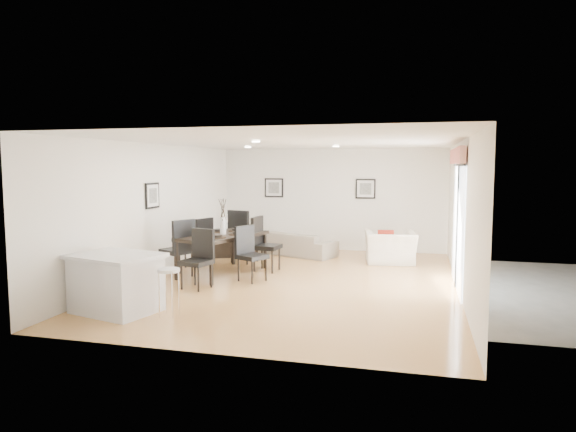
% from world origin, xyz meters
% --- Properties ---
extents(ground, '(8.00, 8.00, 0.00)m').
position_xyz_m(ground, '(0.00, 0.00, 0.00)').
color(ground, tan).
rests_on(ground, ground).
extents(wall_back, '(6.00, 0.04, 2.70)m').
position_xyz_m(wall_back, '(0.00, 4.00, 1.35)').
color(wall_back, white).
rests_on(wall_back, ground).
extents(wall_front, '(6.00, 0.04, 2.70)m').
position_xyz_m(wall_front, '(0.00, -4.00, 1.35)').
color(wall_front, white).
rests_on(wall_front, ground).
extents(wall_left, '(0.04, 8.00, 2.70)m').
position_xyz_m(wall_left, '(-3.00, 0.00, 1.35)').
color(wall_left, white).
rests_on(wall_left, ground).
extents(wall_right, '(0.04, 8.00, 2.70)m').
position_xyz_m(wall_right, '(3.00, 0.00, 1.35)').
color(wall_right, white).
rests_on(wall_right, ground).
extents(ceiling, '(6.00, 8.00, 0.02)m').
position_xyz_m(ceiling, '(0.00, 0.00, 2.70)').
color(ceiling, white).
rests_on(ceiling, wall_back).
extents(sofa, '(2.13, 1.45, 0.58)m').
position_xyz_m(sofa, '(-0.69, 2.91, 0.29)').
color(sofa, gray).
rests_on(sofa, ground).
extents(armchair, '(1.28, 1.16, 0.74)m').
position_xyz_m(armchair, '(1.65, 2.40, 0.37)').
color(armchair, beige).
rests_on(armchair, ground).
extents(dining_table, '(1.52, 2.20, 0.83)m').
position_xyz_m(dining_table, '(-1.66, 0.34, 0.75)').
color(dining_table, black).
rests_on(dining_table, ground).
extents(dining_chair_wnear, '(0.71, 0.71, 1.18)m').
position_xyz_m(dining_chair_wnear, '(-2.37, -0.21, 0.66)').
color(dining_chair_wnear, black).
rests_on(dining_chair_wnear, ground).
extents(dining_chair_wfar, '(0.64, 0.64, 1.11)m').
position_xyz_m(dining_chair_wfar, '(-2.38, 0.81, 0.62)').
color(dining_chair_wfar, black).
rests_on(dining_chair_wfar, ground).
extents(dining_chair_enear, '(0.65, 0.65, 1.08)m').
position_xyz_m(dining_chair_enear, '(-0.95, -0.12, 0.60)').
color(dining_chair_enear, black).
rests_on(dining_chair_enear, ground).
extents(dining_chair_efar, '(0.58, 0.58, 1.17)m').
position_xyz_m(dining_chair_efar, '(-0.96, 0.85, 0.65)').
color(dining_chair_efar, black).
rests_on(dining_chair_efar, ground).
extents(dining_chair_head, '(0.59, 0.59, 1.09)m').
position_xyz_m(dining_chair_head, '(-1.64, -0.90, 0.61)').
color(dining_chair_head, black).
rests_on(dining_chair_head, ground).
extents(dining_chair_foot, '(0.68, 0.68, 1.24)m').
position_xyz_m(dining_chair_foot, '(-1.69, 1.57, 0.69)').
color(dining_chair_foot, black).
rests_on(dining_chair_foot, ground).
extents(vase, '(0.90, 1.42, 0.75)m').
position_xyz_m(vase, '(-1.66, 0.34, 1.12)').
color(vase, white).
rests_on(vase, dining_table).
extents(coffee_table, '(1.28, 1.06, 0.44)m').
position_xyz_m(coffee_table, '(-2.23, 2.43, 0.22)').
color(coffee_table, black).
rests_on(coffee_table, ground).
extents(side_table, '(0.53, 0.53, 0.58)m').
position_xyz_m(side_table, '(-2.66, 3.14, 0.29)').
color(side_table, black).
rests_on(side_table, ground).
extents(table_lamp, '(0.20, 0.20, 0.38)m').
position_xyz_m(table_lamp, '(-2.66, 3.14, 0.83)').
color(table_lamp, white).
rests_on(table_lamp, side_table).
extents(cushion, '(0.37, 0.17, 0.36)m').
position_xyz_m(cushion, '(1.55, 2.30, 0.60)').
color(cushion, maroon).
rests_on(cushion, armchair).
extents(kitchen_island, '(1.50, 1.28, 0.90)m').
position_xyz_m(kitchen_island, '(-2.23, -2.69, 0.46)').
color(kitchen_island, silver).
rests_on(kitchen_island, ground).
extents(bar_stool, '(0.33, 0.33, 0.72)m').
position_xyz_m(bar_stool, '(-1.34, -2.69, 0.62)').
color(bar_stool, silver).
rests_on(bar_stool, ground).
extents(framed_print_back_left, '(0.52, 0.04, 0.52)m').
position_xyz_m(framed_print_back_left, '(-1.60, 3.97, 1.65)').
color(framed_print_back_left, black).
rests_on(framed_print_back_left, wall_back).
extents(framed_print_back_right, '(0.52, 0.04, 0.52)m').
position_xyz_m(framed_print_back_right, '(0.90, 3.97, 1.65)').
color(framed_print_back_right, black).
rests_on(framed_print_back_right, wall_back).
extents(framed_print_left_wall, '(0.04, 0.52, 0.52)m').
position_xyz_m(framed_print_left_wall, '(-2.97, -0.20, 1.65)').
color(framed_print_left_wall, black).
rests_on(framed_print_left_wall, wall_left).
extents(sliding_door, '(0.12, 2.70, 2.57)m').
position_xyz_m(sliding_door, '(2.96, 0.30, 1.66)').
color(sliding_door, white).
rests_on(sliding_door, wall_right).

